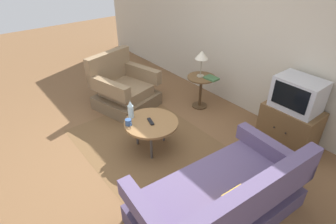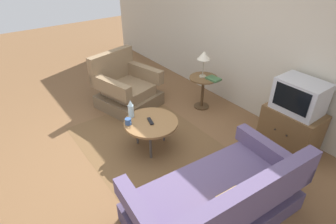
% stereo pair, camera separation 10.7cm
% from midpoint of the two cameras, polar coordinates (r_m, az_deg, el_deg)
% --- Properties ---
extents(ground_plane, '(16.00, 16.00, 0.00)m').
position_cam_midpoint_polar(ground_plane, '(3.93, -5.65, -9.10)').
color(ground_plane, brown).
extents(back_wall, '(9.00, 0.12, 2.70)m').
position_cam_midpoint_polar(back_wall, '(4.69, 17.24, 15.49)').
color(back_wall, '#BCB29E').
rests_on(back_wall, ground).
extents(area_rug, '(2.46, 1.75, 0.00)m').
position_cam_midpoint_polar(area_rug, '(4.07, -4.11, -7.37)').
color(area_rug, brown).
rests_on(area_rug, ground).
extents(armchair, '(1.12, 1.13, 0.95)m').
position_cam_midpoint_polar(armchair, '(4.99, -9.93, 4.61)').
color(armchair, brown).
rests_on(armchair, ground).
extents(couch, '(1.13, 1.89, 0.84)m').
position_cam_midpoint_polar(couch, '(3.05, 10.03, -17.65)').
color(couch, '#4B3E5C').
rests_on(couch, ground).
extents(coffee_table, '(0.76, 0.76, 0.46)m').
position_cam_midpoint_polar(coffee_table, '(3.81, -4.36, -2.47)').
color(coffee_table, olive).
rests_on(coffee_table, ground).
extents(side_table, '(0.50, 0.50, 0.60)m').
position_cam_midpoint_polar(side_table, '(4.86, 6.31, 5.59)').
color(side_table, brown).
rests_on(side_table, ground).
extents(tv_stand, '(0.77, 0.52, 0.59)m').
position_cam_midpoint_polar(tv_stand, '(4.35, 23.50, -2.61)').
color(tv_stand, brown).
rests_on(tv_stand, ground).
extents(television, '(0.61, 0.45, 0.45)m').
position_cam_midpoint_polar(television, '(4.10, 25.04, 3.44)').
color(television, '#B7B7BC').
rests_on(television, tv_stand).
extents(table_lamp, '(0.22, 0.22, 0.46)m').
position_cam_midpoint_polar(table_lamp, '(4.66, 6.43, 11.65)').
color(table_lamp, '#9E937A').
rests_on(table_lamp, side_table).
extents(vase, '(0.08, 0.08, 0.27)m').
position_cam_midpoint_polar(vase, '(3.86, -8.66, 0.52)').
color(vase, silver).
rests_on(vase, coffee_table).
extents(mug, '(0.13, 0.09, 0.09)m').
position_cam_midpoint_polar(mug, '(3.74, -9.12, -2.16)').
color(mug, '#335184').
rests_on(mug, coffee_table).
extents(tv_remote_dark, '(0.18, 0.09, 0.02)m').
position_cam_midpoint_polar(tv_remote_dark, '(3.78, -4.49, -2.00)').
color(tv_remote_dark, black).
rests_on(tv_remote_dark, coffee_table).
extents(book, '(0.24, 0.18, 0.03)m').
position_cam_midpoint_polar(book, '(4.72, 8.47, 7.05)').
color(book, '#3D663D').
rests_on(book, side_table).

